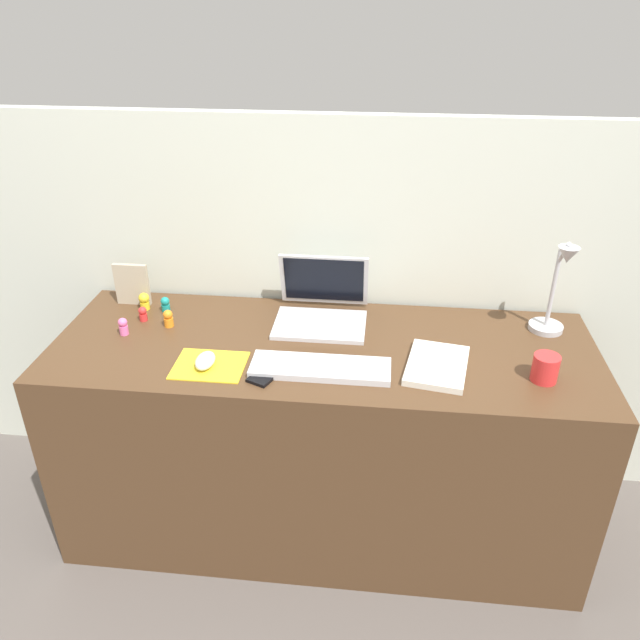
{
  "coord_description": "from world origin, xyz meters",
  "views": [
    {
      "loc": [
        0.17,
        -1.67,
        1.74
      ],
      "look_at": [
        -0.01,
        0.0,
        0.83
      ],
      "focal_mm": 34.96,
      "sensor_mm": 36.0,
      "label": 1
    }
  ],
  "objects": [
    {
      "name": "mousepad",
      "position": [
        -0.32,
        -0.16,
        0.74
      ],
      "size": [
        0.21,
        0.17,
        0.0
      ],
      "primitive_type": "cube",
      "color": "yellow",
      "rests_on": "desk"
    },
    {
      "name": "toy_figurine_red",
      "position": [
        -0.62,
        0.1,
        0.77
      ],
      "size": [
        0.03,
        0.03,
        0.05
      ],
      "color": "red",
      "rests_on": "desk"
    },
    {
      "name": "ground_plane",
      "position": [
        0.0,
        0.0,
        0.0
      ],
      "size": [
        6.0,
        6.0,
        0.0
      ],
      "primitive_type": "plane",
      "color": "#59514C"
    },
    {
      "name": "cell_phone",
      "position": [
        -0.14,
        -0.18,
        0.74
      ],
      "size": [
        0.11,
        0.14,
        0.01
      ],
      "primitive_type": "cube",
      "rotation": [
        0.0,
        0.0,
        -0.42
      ],
      "color": "black",
      "rests_on": "desk"
    },
    {
      "name": "picture_frame",
      "position": [
        -0.69,
        0.21,
        0.81
      ],
      "size": [
        0.12,
        0.02,
        0.15
      ],
      "primitive_type": "cube",
      "color": "#B2A58C",
      "rests_on": "desk"
    },
    {
      "name": "toy_figurine_teal",
      "position": [
        -0.56,
        0.17,
        0.77
      ],
      "size": [
        0.03,
        0.03,
        0.05
      ],
      "color": "teal",
      "rests_on": "desk"
    },
    {
      "name": "coffee_mug",
      "position": [
        0.65,
        -0.12,
        0.78
      ],
      "size": [
        0.07,
        0.07,
        0.08
      ],
      "primitive_type": "cylinder",
      "color": "red",
      "rests_on": "desk"
    },
    {
      "name": "toy_figurine_orange",
      "position": [
        -0.52,
        0.07,
        0.77
      ],
      "size": [
        0.03,
        0.03,
        0.06
      ],
      "color": "orange",
      "rests_on": "desk"
    },
    {
      "name": "keyboard",
      "position": [
        0.01,
        -0.14,
        0.75
      ],
      "size": [
        0.41,
        0.13,
        0.02
      ],
      "primitive_type": "cube",
      "color": "silver",
      "rests_on": "desk"
    },
    {
      "name": "desk",
      "position": [
        0.0,
        0.0,
        0.37
      ],
      "size": [
        1.71,
        0.61,
        0.74
      ],
      "primitive_type": "cube",
      "color": "#4C331E",
      "rests_on": "ground_plane"
    },
    {
      "name": "desk_lamp",
      "position": [
        0.72,
        0.15,
        0.89
      ],
      "size": [
        0.11,
        0.16,
        0.33
      ],
      "color": "#B7B7BC",
      "rests_on": "desk"
    },
    {
      "name": "laptop",
      "position": [
        -0.02,
        0.18,
        0.79
      ],
      "size": [
        0.3,
        0.27,
        0.21
      ],
      "color": "silver",
      "rests_on": "desk"
    },
    {
      "name": "toy_figurine_pink",
      "position": [
        -0.65,
        -0.0,
        0.77
      ],
      "size": [
        0.03,
        0.03,
        0.06
      ],
      "color": "pink",
      "rests_on": "desk"
    },
    {
      "name": "back_wall",
      "position": [
        0.0,
        0.35,
        0.69
      ],
      "size": [
        2.91,
        0.05,
        1.38
      ],
      "primitive_type": "cube",
      "color": "beige",
      "rests_on": "ground_plane"
    },
    {
      "name": "toy_figurine_yellow",
      "position": [
        -0.64,
        0.18,
        0.77
      ],
      "size": [
        0.04,
        0.04,
        0.06
      ],
      "color": "yellow",
      "rests_on": "desk"
    },
    {
      "name": "notebook_pad",
      "position": [
        0.35,
        -0.09,
        0.75
      ],
      "size": [
        0.21,
        0.27,
        0.02
      ],
      "primitive_type": "cube",
      "rotation": [
        0.0,
        0.0,
        -0.17
      ],
      "color": "silver",
      "rests_on": "desk"
    },
    {
      "name": "mouse",
      "position": [
        -0.33,
        -0.16,
        0.76
      ],
      "size": [
        0.06,
        0.1,
        0.03
      ],
      "primitive_type": "ellipsoid",
      "color": "silver",
      "rests_on": "mousepad"
    }
  ]
}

